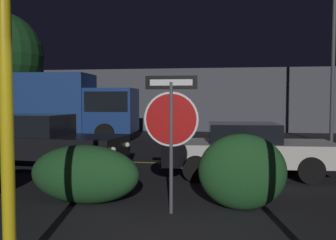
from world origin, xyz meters
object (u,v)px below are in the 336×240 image
Objects in this scene: hedge_bush_2 at (242,172)px; delivery_truck at (75,105)px; passing_car_2 at (247,149)px; yellow_pole_left at (7,136)px; stop_sign at (171,119)px; passing_car_1 at (36,141)px; street_lamp at (334,36)px; hedge_bush_1 at (85,174)px.

hedge_bush_2 is 0.26× the size of delivery_truck.
delivery_truck reaches higher than passing_car_2.
delivery_truck reaches higher than yellow_pole_left.
stop_sign is 5.76m from passing_car_1.
hedge_bush_2 is 2.94m from passing_car_2.
yellow_pole_left is 0.44× the size of street_lamp.
delivery_truck is (-4.66, 12.83, 0.11)m from yellow_pole_left.
street_lamp reaches higher than delivery_truck.
stop_sign is 1.12× the size of hedge_bush_1.
delivery_truck is 11.54m from street_lamp.
yellow_pole_left is 6.46m from passing_car_2.
stop_sign reaches higher than passing_car_2.
stop_sign reaches higher than hedge_bush_1.
hedge_bush_2 is 12.28m from delivery_truck.
passing_car_2 is 10.23m from delivery_truck.
delivery_truck is at bearing -179.83° from street_lamp.
stop_sign is 1.52× the size of hedge_bush_2.
hedge_bush_1 is 2.77m from hedge_bush_2.
delivery_truck reaches higher than stop_sign.
hedge_bush_2 is at bearing 0.76° from hedge_bush_1.
hedge_bush_1 is at bearing 20.40° from delivery_truck.
yellow_pole_left is 13.65m from delivery_truck.
hedge_bush_1 is (-0.30, 2.84, -0.97)m from yellow_pole_left.
street_lamp is at bearing 67.91° from hedge_bush_2.
passing_car_2 is (5.75, -0.37, -0.06)m from passing_car_1.
yellow_pole_left is 14.72m from street_lamp.
passing_car_2 is at bearing 90.93° from passing_car_1.
yellow_pole_left is at bearing -116.91° from street_lamp.
hedge_bush_1 is 0.39× the size of passing_car_1.
stop_sign is at bearing 54.34° from passing_car_1.
passing_car_2 is 0.64× the size of street_lamp.
hedge_bush_1 is 1.36× the size of hedge_bush_2.
street_lamp is (9.56, 6.69, 3.74)m from passing_car_1.
passing_car_1 is at bearing 138.99° from stop_sign.
street_lamp is (5.21, 10.37, 2.90)m from stop_sign.
street_lamp is at bearing 147.64° from passing_car_2.
hedge_bush_1 is at bearing -179.24° from hedge_bush_2.
street_lamp reaches higher than yellow_pole_left.
yellow_pole_left is at bearing 16.79° from delivery_truck.
street_lamp is at bearing 63.09° from yellow_pole_left.
passing_car_2 is at bearing 85.30° from hedge_bush_2.
passing_car_2 is at bearing -118.38° from street_lamp.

